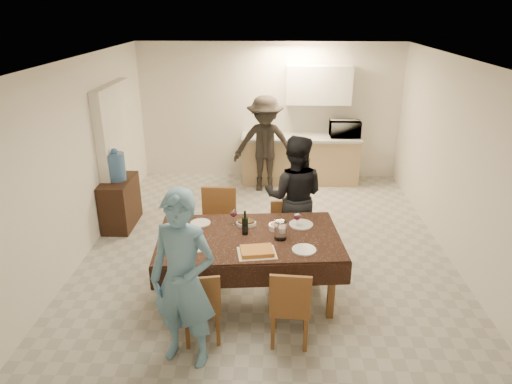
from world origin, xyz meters
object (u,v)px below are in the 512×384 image
(water_jug, at_px, (116,167))
(person_near, at_px, (183,281))
(person_kitchen, at_px, (265,144))
(dining_table, at_px, (249,239))
(person_far, at_px, (294,197))
(wine_bottle, at_px, (245,223))
(microwave, at_px, (345,129))
(console, at_px, (120,203))
(savoury_tart, at_px, (257,251))
(water_pitcher, at_px, (280,230))

(water_jug, xyz_separation_m, person_near, (1.54, -2.86, -0.08))
(person_near, distance_m, person_kitchen, 4.49)
(dining_table, bearing_deg, person_far, 57.25)
(dining_table, bearing_deg, person_near, -122.75)
(water_jug, relative_size, wine_bottle, 1.44)
(microwave, bearing_deg, console, 28.76)
(console, relative_size, savoury_tart, 2.06)
(savoury_tart, xyz_separation_m, microwave, (1.51, 4.22, 0.24))
(water_pitcher, distance_m, microwave, 4.09)
(water_jug, bearing_deg, person_near, -61.66)
(wine_bottle, bearing_deg, water_pitcher, -14.04)
(dining_table, height_order, console, dining_table)
(water_jug, bearing_deg, console, 0.00)
(person_near, relative_size, person_far, 1.05)
(person_kitchen, bearing_deg, water_jug, -144.40)
(water_pitcher, height_order, person_far, person_far)
(dining_table, bearing_deg, console, 134.02)
(wine_bottle, relative_size, person_far, 0.17)
(water_jug, distance_m, microwave, 4.22)
(console, xyz_separation_m, water_pitcher, (2.44, -1.86, 0.52))
(microwave, bearing_deg, person_far, 69.29)
(water_pitcher, bearing_deg, person_kitchen, 93.92)
(person_far, bearing_deg, person_kitchen, -71.65)
(dining_table, xyz_separation_m, person_kitchen, (0.11, 3.39, 0.12))
(dining_table, relative_size, console, 2.60)
(dining_table, relative_size, wine_bottle, 7.41)
(wine_bottle, xyz_separation_m, savoury_tart, (0.15, -0.43, -0.12))
(person_near, xyz_separation_m, person_kitchen, (0.66, 4.44, -0.01))
(water_pitcher, relative_size, person_near, 0.12)
(wine_bottle, relative_size, person_kitchen, 0.16)
(person_far, height_order, person_kitchen, person_kitchen)
(microwave, height_order, person_kitchen, person_kitchen)
(console, relative_size, wine_bottle, 2.85)
(person_far, distance_m, person_kitchen, 2.38)
(savoury_tart, height_order, person_near, person_near)
(dining_table, distance_m, microwave, 4.18)
(savoury_tart, height_order, microwave, microwave)
(console, relative_size, person_near, 0.46)
(water_pitcher, distance_m, person_far, 1.12)
(dining_table, relative_size, person_near, 1.21)
(microwave, relative_size, person_far, 0.33)
(console, distance_m, wine_bottle, 2.76)
(wine_bottle, bearing_deg, person_far, 59.04)
(water_pitcher, xyz_separation_m, person_near, (-0.90, -1.00, -0.02))
(wine_bottle, height_order, person_kitchen, person_kitchen)
(dining_table, xyz_separation_m, water_pitcher, (0.35, -0.05, 0.14))
(savoury_tart, xyz_separation_m, person_kitchen, (0.01, 3.77, 0.05))
(dining_table, bearing_deg, water_pitcher, -13.23)
(console, bearing_deg, person_near, -61.66)
(person_kitchen, bearing_deg, dining_table, -91.92)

